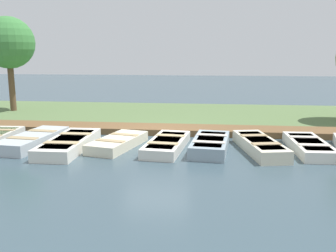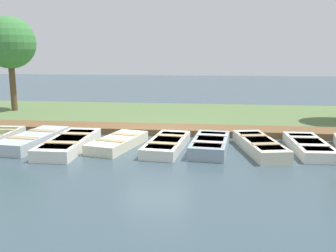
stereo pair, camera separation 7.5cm
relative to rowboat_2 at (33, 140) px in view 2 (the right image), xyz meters
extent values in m
plane|color=#384C56|center=(-1.51, 4.14, -0.21)|extent=(80.00, 80.00, 0.00)
cube|color=#567042|center=(-6.51, 4.14, -0.14)|extent=(8.00, 24.00, 0.14)
cube|color=brown|center=(-2.69, 4.14, -0.09)|extent=(1.41, 22.62, 0.25)
cube|color=tan|center=(-0.77, -1.61, 0.16)|extent=(0.31, 1.00, 0.03)
cube|color=#B2BCC1|center=(0.00, 0.00, -0.01)|extent=(3.29, 1.46, 0.40)
cube|color=teal|center=(0.00, 0.00, 0.17)|extent=(2.69, 1.15, 0.03)
cube|color=tan|center=(0.60, -0.06, 0.20)|extent=(0.43, 1.07, 0.03)
cube|color=tan|center=(-0.60, 0.06, 0.20)|extent=(0.43, 1.07, 0.03)
cube|color=silver|center=(0.33, 1.43, -0.02)|extent=(3.51, 1.24, 0.38)
cube|color=#4C709E|center=(0.33, 1.43, 0.15)|extent=(2.88, 0.97, 0.03)
cube|color=tan|center=(0.99, 1.44, 0.18)|extent=(0.36, 1.10, 0.03)
cube|color=tan|center=(-0.34, 1.42, 0.18)|extent=(0.36, 1.10, 0.03)
cube|color=beige|center=(-0.09, 3.00, -0.04)|extent=(2.90, 1.69, 0.34)
cube|color=#4C709E|center=(-0.09, 3.00, 0.12)|extent=(2.37, 1.35, 0.03)
cube|color=tan|center=(0.41, 2.88, 0.14)|extent=(0.50, 1.03, 0.03)
cube|color=tan|center=(-0.59, 3.13, 0.14)|extent=(0.50, 1.03, 0.03)
cube|color=silver|center=(-0.04, 4.71, -0.04)|extent=(3.17, 1.40, 0.34)
cube|color=#994C33|center=(-0.04, 4.71, 0.11)|extent=(2.60, 1.10, 0.03)
cube|color=tan|center=(0.54, 4.65, 0.14)|extent=(0.41, 1.03, 0.03)
cube|color=tan|center=(-0.63, 4.77, 0.14)|extent=(0.41, 1.03, 0.03)
cube|color=#8C9EA8|center=(-0.01, 6.16, -0.01)|extent=(2.88, 1.37, 0.41)
cube|color=#994C33|center=(-0.01, 6.16, 0.18)|extent=(2.36, 1.08, 0.03)
cube|color=beige|center=(0.51, 6.11, 0.21)|extent=(0.37, 1.04, 0.03)
cube|color=beige|center=(-0.54, 6.21, 0.21)|extent=(0.37, 1.04, 0.03)
cube|color=beige|center=(-0.07, 7.77, -0.01)|extent=(3.30, 1.59, 0.40)
cube|color=#994C33|center=(-0.07, 7.77, 0.18)|extent=(2.70, 1.27, 0.03)
cube|color=tan|center=(0.52, 7.89, 0.21)|extent=(0.49, 0.93, 0.03)
cube|color=tan|center=(-0.66, 7.64, 0.21)|extent=(0.49, 0.93, 0.03)
cube|color=silver|center=(-0.31, 9.38, -0.04)|extent=(3.03, 1.15, 0.34)
cube|color=#994C33|center=(-0.31, 9.38, 0.12)|extent=(2.48, 0.90, 0.03)
cube|color=beige|center=(0.26, 9.40, 0.15)|extent=(0.33, 0.98, 0.03)
cube|color=beige|center=(-0.88, 9.36, 0.15)|extent=(0.33, 0.98, 0.03)
cylinder|color=brown|center=(-6.68, -4.37, 1.28)|extent=(0.32, 0.32, 2.97)
sphere|color=#3D7F3D|center=(-6.68, -4.37, 3.50)|extent=(2.68, 2.68, 2.68)
camera|label=1|loc=(12.11, 6.13, 3.00)|focal=40.00mm
camera|label=2|loc=(12.10, 6.21, 3.00)|focal=40.00mm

